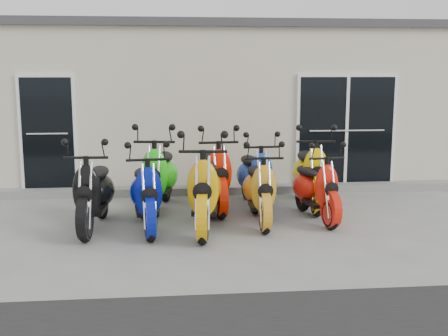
{
  "coord_description": "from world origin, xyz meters",
  "views": [
    {
      "loc": [
        -0.91,
        -8.68,
        2.37
      ],
      "look_at": [
        0.0,
        0.6,
        0.75
      ],
      "focal_mm": 45.0,
      "sensor_mm": 36.0,
      "label": 1
    }
  ],
  "objects_px": {
    "scooter_front_blue": "(146,184)",
    "scooter_back_blue": "(255,168)",
    "scooter_front_orange_a": "(205,179)",
    "scooter_front_orange_b": "(260,181)",
    "scooter_front_red": "(316,180)",
    "scooter_back_yellow": "(310,165)",
    "scooter_front_black": "(93,182)",
    "scooter_back_red": "(214,166)",
    "scooter_back_green": "(159,166)"
  },
  "relations": [
    {
      "from": "scooter_front_blue",
      "to": "scooter_back_blue",
      "type": "bearing_deg",
      "value": 27.63
    },
    {
      "from": "scooter_front_orange_a",
      "to": "scooter_back_blue",
      "type": "relative_size",
      "value": 1.13
    },
    {
      "from": "scooter_front_orange_b",
      "to": "scooter_back_blue",
      "type": "xyz_separation_m",
      "value": [
        0.09,
        1.06,
        0.02
      ]
    },
    {
      "from": "scooter_front_red",
      "to": "scooter_back_yellow",
      "type": "xyz_separation_m",
      "value": [
        0.13,
        0.86,
        0.1
      ]
    },
    {
      "from": "scooter_front_black",
      "to": "scooter_back_red",
      "type": "xyz_separation_m",
      "value": [
        1.9,
        1.08,
        0.03
      ]
    },
    {
      "from": "scooter_back_red",
      "to": "scooter_back_yellow",
      "type": "xyz_separation_m",
      "value": [
        1.69,
        0.0,
        -0.0
      ]
    },
    {
      "from": "scooter_front_blue",
      "to": "scooter_front_orange_b",
      "type": "height_order",
      "value": "scooter_front_blue"
    },
    {
      "from": "scooter_front_red",
      "to": "scooter_back_red",
      "type": "xyz_separation_m",
      "value": [
        -1.56,
        0.86,
        0.1
      ]
    },
    {
      "from": "scooter_front_blue",
      "to": "scooter_back_red",
      "type": "height_order",
      "value": "scooter_back_red"
    },
    {
      "from": "scooter_back_green",
      "to": "scooter_back_yellow",
      "type": "bearing_deg",
      "value": 8.56
    },
    {
      "from": "scooter_front_orange_b",
      "to": "scooter_back_green",
      "type": "distance_m",
      "value": 1.83
    },
    {
      "from": "scooter_back_red",
      "to": "scooter_back_yellow",
      "type": "bearing_deg",
      "value": -4.15
    },
    {
      "from": "scooter_front_orange_b",
      "to": "scooter_back_red",
      "type": "distance_m",
      "value": 1.16
    },
    {
      "from": "scooter_front_blue",
      "to": "scooter_back_yellow",
      "type": "height_order",
      "value": "scooter_back_yellow"
    },
    {
      "from": "scooter_back_green",
      "to": "scooter_back_red",
      "type": "distance_m",
      "value": 0.93
    },
    {
      "from": "scooter_front_orange_a",
      "to": "scooter_front_orange_b",
      "type": "distance_m",
      "value": 0.94
    },
    {
      "from": "scooter_back_green",
      "to": "scooter_front_orange_a",
      "type": "bearing_deg",
      "value": -53.46
    },
    {
      "from": "scooter_front_black",
      "to": "scooter_front_red",
      "type": "bearing_deg",
      "value": 7.5
    },
    {
      "from": "scooter_front_red",
      "to": "scooter_back_blue",
      "type": "height_order",
      "value": "scooter_back_blue"
    },
    {
      "from": "scooter_front_orange_a",
      "to": "scooter_front_blue",
      "type": "bearing_deg",
      "value": 178.46
    },
    {
      "from": "scooter_front_black",
      "to": "scooter_front_blue",
      "type": "bearing_deg",
      "value": -2.46
    },
    {
      "from": "scooter_front_orange_b",
      "to": "scooter_back_yellow",
      "type": "height_order",
      "value": "scooter_back_yellow"
    },
    {
      "from": "scooter_back_red",
      "to": "scooter_back_blue",
      "type": "bearing_deg",
      "value": 2.48
    },
    {
      "from": "scooter_front_orange_a",
      "to": "scooter_back_green",
      "type": "bearing_deg",
      "value": 124.75
    },
    {
      "from": "scooter_back_red",
      "to": "scooter_back_blue",
      "type": "relative_size",
      "value": 1.09
    },
    {
      "from": "scooter_front_red",
      "to": "scooter_back_green",
      "type": "bearing_deg",
      "value": 153.8
    },
    {
      "from": "scooter_front_blue",
      "to": "scooter_back_red",
      "type": "distance_m",
      "value": 1.62
    },
    {
      "from": "scooter_front_black",
      "to": "scooter_front_blue",
      "type": "xyz_separation_m",
      "value": [
        0.78,
        -0.09,
        -0.02
      ]
    },
    {
      "from": "scooter_back_green",
      "to": "scooter_front_red",
      "type": "bearing_deg",
      "value": -10.59
    },
    {
      "from": "scooter_front_orange_b",
      "to": "scooter_back_red",
      "type": "bearing_deg",
      "value": 124.24
    },
    {
      "from": "scooter_front_blue",
      "to": "scooter_front_orange_b",
      "type": "relative_size",
      "value": 1.03
    },
    {
      "from": "scooter_front_black",
      "to": "scooter_front_orange_a",
      "type": "distance_m",
      "value": 1.67
    },
    {
      "from": "scooter_front_orange_b",
      "to": "scooter_front_red",
      "type": "bearing_deg",
      "value": 8.06
    },
    {
      "from": "scooter_back_blue",
      "to": "scooter_front_black",
      "type": "bearing_deg",
      "value": -161.2
    },
    {
      "from": "scooter_back_red",
      "to": "scooter_back_yellow",
      "type": "distance_m",
      "value": 1.69
    },
    {
      "from": "scooter_front_orange_b",
      "to": "scooter_back_blue",
      "type": "distance_m",
      "value": 1.06
    },
    {
      "from": "scooter_front_black",
      "to": "scooter_back_yellow",
      "type": "relative_size",
      "value": 0.96
    },
    {
      "from": "scooter_front_orange_a",
      "to": "scooter_back_green",
      "type": "xyz_separation_m",
      "value": [
        -0.69,
        1.27,
        -0.01
      ]
    },
    {
      "from": "scooter_front_black",
      "to": "scooter_front_orange_b",
      "type": "distance_m",
      "value": 2.54
    },
    {
      "from": "scooter_back_red",
      "to": "scooter_front_orange_a",
      "type": "bearing_deg",
      "value": -105.09
    },
    {
      "from": "scooter_back_blue",
      "to": "scooter_back_yellow",
      "type": "xyz_separation_m",
      "value": [
        0.97,
        -0.08,
        0.06
      ]
    },
    {
      "from": "scooter_front_orange_b",
      "to": "scooter_back_green",
      "type": "relative_size",
      "value": 0.88
    },
    {
      "from": "scooter_front_blue",
      "to": "scooter_back_green",
      "type": "bearing_deg",
      "value": 74.14
    },
    {
      "from": "scooter_front_black",
      "to": "scooter_front_blue",
      "type": "height_order",
      "value": "scooter_front_black"
    },
    {
      "from": "scooter_front_red",
      "to": "scooter_back_red",
      "type": "relative_size",
      "value": 0.87
    },
    {
      "from": "scooter_front_red",
      "to": "scooter_back_yellow",
      "type": "distance_m",
      "value": 0.88
    },
    {
      "from": "scooter_front_blue",
      "to": "scooter_front_red",
      "type": "bearing_deg",
      "value": -0.08
    },
    {
      "from": "scooter_front_orange_b",
      "to": "scooter_front_black",
      "type": "bearing_deg",
      "value": -176.27
    },
    {
      "from": "scooter_front_blue",
      "to": "scooter_front_orange_a",
      "type": "height_order",
      "value": "scooter_front_orange_a"
    },
    {
      "from": "scooter_front_blue",
      "to": "scooter_front_black",
      "type": "bearing_deg",
      "value": 167.09
    }
  ]
}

